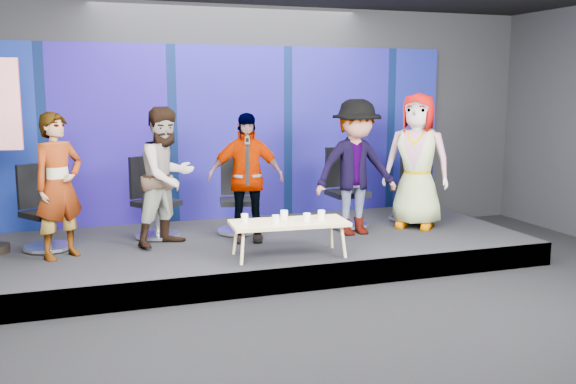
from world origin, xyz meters
name	(u,v)px	position (x,y,z in m)	size (l,w,h in m)	color
ground	(331,323)	(0.00, 0.00, 0.00)	(10.00, 10.00, 0.00)	black
room_walls	(334,71)	(0.00, 0.00, 2.43)	(10.02, 8.02, 3.51)	black
riser	(259,248)	(0.00, 2.50, 0.15)	(7.00, 3.00, 0.30)	black
backdrop	(232,133)	(0.00, 3.95, 1.60)	(7.00, 0.08, 2.60)	#071B58
chair_a	(44,222)	(-2.68, 2.75, 0.65)	(0.82, 0.82, 1.05)	silver
panelist_a	(59,186)	(-2.48, 2.29, 1.15)	(0.62, 0.41, 1.71)	black
chair_b	(154,211)	(-1.32, 2.98, 0.66)	(0.84, 0.84, 1.08)	silver
panelist_b	(167,177)	(-1.20, 2.50, 1.18)	(0.85, 0.66, 1.75)	black
chair_c	(237,208)	(-0.20, 2.89, 0.64)	(0.68, 0.68, 1.03)	silver
panelist_c	(246,178)	(-0.21, 2.38, 1.13)	(0.98, 0.41, 1.67)	black
chair_d	(346,201)	(1.38, 2.79, 0.67)	(0.66, 0.66, 1.13)	silver
panelist_d	(356,168)	(1.30, 2.29, 1.22)	(1.18, 0.68, 1.83)	black
chair_e	(412,195)	(2.51, 2.86, 0.69)	(0.94, 0.94, 1.18)	silver
panelist_e	(417,161)	(2.30, 2.40, 1.25)	(0.93, 0.61, 1.91)	black
coffee_table	(289,224)	(0.07, 1.47, 0.69)	(1.42, 0.68, 0.42)	tan
mug_a	(245,218)	(-0.44, 1.61, 0.77)	(0.08, 0.08, 0.10)	silver
mug_b	(276,220)	(-0.12, 1.39, 0.77)	(0.09, 0.09, 0.10)	silver
mug_c	(284,215)	(0.06, 1.62, 0.78)	(0.09, 0.09, 0.10)	silver
mug_d	(307,217)	(0.27, 1.40, 0.77)	(0.08, 0.08, 0.10)	silver
mug_e	(321,214)	(0.49, 1.49, 0.77)	(0.09, 0.09, 0.10)	silver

